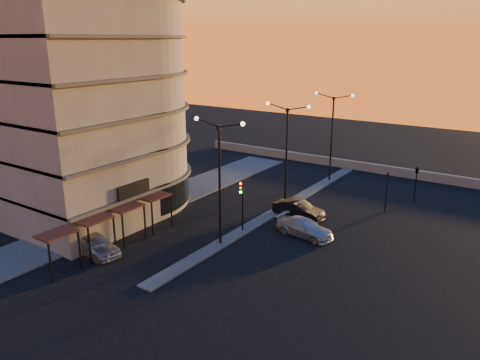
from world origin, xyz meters
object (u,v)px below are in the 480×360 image
object	(u,v)px
car_hatchback	(95,244)
car_wagon	(305,228)
streetlamp_mid	(287,147)
car_sedan	(299,210)
traffic_light_main	(242,198)

from	to	relation	value
car_hatchback	car_wagon	distance (m)	15.79
streetlamp_mid	car_wagon	bearing A→B (deg)	-47.99
car_sedan	car_hatchback	bearing A→B (deg)	153.76
car_wagon	traffic_light_main	bearing A→B (deg)	122.74
streetlamp_mid	traffic_light_main	distance (m)	7.62
car_hatchback	car_sedan	bearing A→B (deg)	-23.46
traffic_light_main	car_hatchback	bearing A→B (deg)	-125.26
car_sedan	car_wagon	xyz separation A→B (m)	(2.19, -3.22, -0.06)
car_sedan	car_wagon	size ratio (longest dim) A/B	0.96
traffic_light_main	car_hatchback	xyz separation A→B (m)	(-6.50, -9.19, -2.11)
car_hatchback	car_sedan	size ratio (longest dim) A/B	1.00
streetlamp_mid	car_sedan	distance (m)	5.65
traffic_light_main	streetlamp_mid	bearing A→B (deg)	90.00
traffic_light_main	car_hatchback	size ratio (longest dim) A/B	0.93
car_sedan	traffic_light_main	bearing A→B (deg)	161.60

